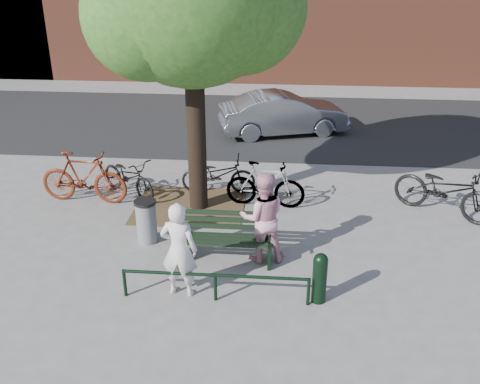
# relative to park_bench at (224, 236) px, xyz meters

# --- Properties ---
(ground) EXTENTS (90.00, 90.00, 0.00)m
(ground) POSITION_rel_park_bench_xyz_m (0.00, -0.08, -0.48)
(ground) COLOR gray
(ground) RESTS_ON ground
(dirt_pit) EXTENTS (2.40, 2.00, 0.02)m
(dirt_pit) POSITION_rel_park_bench_xyz_m (-1.00, 2.12, -0.47)
(dirt_pit) COLOR brown
(dirt_pit) RESTS_ON ground
(road) EXTENTS (40.00, 7.00, 0.01)m
(road) POSITION_rel_park_bench_xyz_m (0.00, 8.42, -0.47)
(road) COLOR black
(road) RESTS_ON ground
(park_bench) EXTENTS (1.74, 0.54, 0.97)m
(park_bench) POSITION_rel_park_bench_xyz_m (0.00, 0.00, 0.00)
(park_bench) COLOR black
(park_bench) RESTS_ON ground
(guard_railing) EXTENTS (3.06, 0.06, 0.51)m
(guard_railing) POSITION_rel_park_bench_xyz_m (0.00, -1.28, -0.08)
(guard_railing) COLOR black
(guard_railing) RESTS_ON ground
(person_left) EXTENTS (0.65, 0.47, 1.67)m
(person_left) POSITION_rel_park_bench_xyz_m (-0.60, -1.13, 0.36)
(person_left) COLOR silver
(person_left) RESTS_ON ground
(person_right) EXTENTS (0.93, 0.78, 1.72)m
(person_right) POSITION_rel_park_bench_xyz_m (0.70, 0.07, 0.38)
(person_right) COLOR #D08F9D
(person_right) RESTS_ON ground
(bollard) EXTENTS (0.24, 0.24, 0.89)m
(bollard) POSITION_rel_park_bench_xyz_m (1.67, -1.16, -0.00)
(bollard) COLOR black
(bollard) RESTS_ON ground
(litter_bin) EXTENTS (0.43, 0.43, 0.88)m
(litter_bin) POSITION_rel_park_bench_xyz_m (-1.57, 0.53, -0.03)
(litter_bin) COLOR gray
(litter_bin) RESTS_ON ground
(bicycle_a) EXTENTS (1.79, 1.56, 0.93)m
(bicycle_a) POSITION_rel_park_bench_xyz_m (-2.50, 2.60, -0.01)
(bicycle_a) COLOR black
(bicycle_a) RESTS_ON ground
(bicycle_b) EXTENTS (2.03, 0.70, 1.20)m
(bicycle_b) POSITION_rel_park_bench_xyz_m (-3.39, 2.18, 0.12)
(bicycle_b) COLOR #531B0B
(bicycle_b) RESTS_ON ground
(bicycle_c) EXTENTS (1.74, 0.66, 0.90)m
(bicycle_c) POSITION_rel_park_bench_xyz_m (-0.45, 2.93, -0.03)
(bicycle_c) COLOR black
(bicycle_c) RESTS_ON ground
(bicycle_d) EXTENTS (1.79, 0.67, 1.05)m
(bicycle_d) POSITION_rel_park_bench_xyz_m (0.66, 2.28, 0.05)
(bicycle_d) COLOR gray
(bicycle_d) RESTS_ON ground
(bicycle_e) EXTENTS (2.26, 1.86, 1.16)m
(bicycle_e) POSITION_rel_park_bench_xyz_m (4.49, 2.19, 0.10)
(bicycle_e) COLOR black
(bicycle_e) RESTS_ON ground
(parked_car) EXTENTS (4.10, 2.41, 1.28)m
(parked_car) POSITION_rel_park_bench_xyz_m (1.01, 7.41, 0.16)
(parked_car) COLOR slate
(parked_car) RESTS_ON ground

